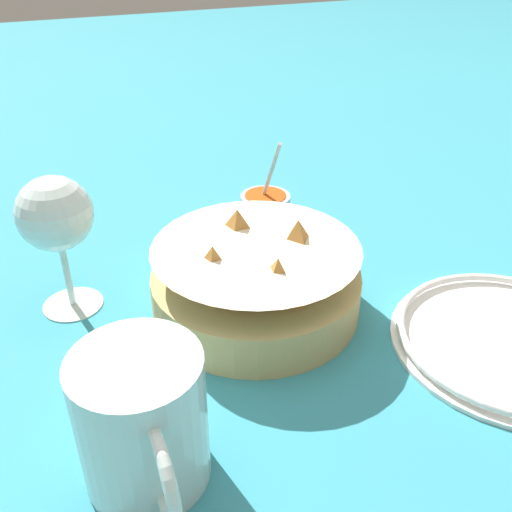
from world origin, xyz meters
The scene contains 6 objects.
ground_plane centered at (0.00, 0.00, 0.00)m, with size 4.00×4.00×0.00m, color teal.
food_basket centered at (-0.02, -0.01, 0.04)m, with size 0.22×0.22×0.10m.
sauce_cup centered at (-0.20, 0.08, 0.02)m, with size 0.08×0.07×0.12m.
wine_glass centered at (-0.10, -0.19, 0.11)m, with size 0.08×0.08×0.15m.
beer_mug centered at (0.14, -0.16, 0.05)m, with size 0.14×0.09×0.11m.
side_plate centered at (0.13, 0.19, 0.01)m, with size 0.23×0.23×0.01m.
Camera 1 is at (0.43, -0.20, 0.36)m, focal length 40.00 mm.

